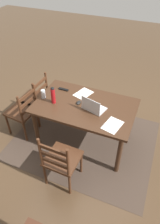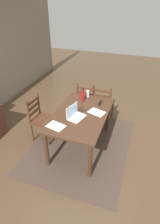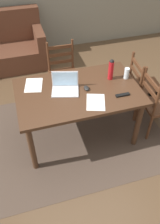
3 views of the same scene
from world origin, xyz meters
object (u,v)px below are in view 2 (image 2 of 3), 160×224
Objects in this scene: chair_right_near at (103,103)px; drinking_glass at (88,94)px; chair_far_head at (42,119)px; tv_remote at (100,103)px; chair_right_far at (88,101)px; water_bottle at (83,94)px; laptop at (75,114)px; dining_table at (81,118)px; computer_mouse at (83,110)px.

chair_right_near reaches higher than drinking_glass.
chair_right_near is 1.47m from chair_far_head.
drinking_glass is 0.38m from tv_remote.
water_bottle reaches higher than chair_right_far.
water_bottle is at bearing -173.32° from chair_right_far.
drinking_glass is (0.82, 0.01, 0.02)m from laptop.
dining_table is 0.22m from laptop.
chair_right_near and chair_right_far have the same top height.
drinking_glass is (0.20, -0.05, -0.07)m from water_bottle.
chair_right_far reaches higher than drinking_glass.
laptop is 0.62m from water_bottle.
tv_remote is at bearing -120.55° from drinking_glass.
dining_table is at bearing -23.43° from laptop.
chair_right_far is 9.50× the size of computer_mouse.
water_bottle is (0.47, -0.72, 0.46)m from chair_far_head.
chair_right_far is 0.79m from tv_remote.
tv_remote is (-0.57, -0.44, 0.33)m from chair_right_far.
water_bottle is at bearing 167.13° from drinking_glass.
tv_remote reaches higher than dining_table.
chair_far_head is at bearing 79.17° from laptop.
drinking_glass is (0.67, 0.08, 0.17)m from dining_table.
laptop is at bearing 64.78° from tv_remote.
drinking_glass is at bearing 1.03° from laptop.
chair_right_near reaches higher than dining_table.
chair_right_near and chair_far_head have the same top height.
chair_far_head is 1.00× the size of chair_right_far.
drinking_glass reaches higher than tv_remote.
chair_right_far is (1.05, 0.19, -0.22)m from dining_table.
dining_table is 0.16m from computer_mouse.
drinking_glass is at bearing -29.80° from tv_remote.
computer_mouse is (0.10, -0.00, 0.12)m from dining_table.
tv_remote is at bearing -31.00° from computer_mouse.
drinking_glass is at bearing -12.87° from water_bottle.
chair_right_far is at bearing -31.84° from chair_far_head.
laptop is 1.30× the size of water_bottle.
water_bottle reaches higher than chair_far_head.
chair_right_near is 0.66m from tv_remote.
laptop is at bearing -100.83° from chair_far_head.
computer_mouse is at bearing -15.05° from laptop.
water_bottle is at bearing 5.68° from laptop.
drinking_glass is at bearing -48.91° from chair_far_head.
water_bottle is 1.93× the size of drinking_glass.
dining_table is 1.09m from chair_right_far.
chair_far_head is at bearing 131.09° from drinking_glass.
tv_remote is (0.38, -0.24, -0.01)m from computer_mouse.
chair_right_near is at bearing -83.87° from tv_remote.
drinking_glass is at bearing 9.62° from computer_mouse.
water_bottle is at bearing -57.14° from chair_far_head.
drinking_glass is at bearing 6.73° from dining_table.
chair_right_near is at bearing -28.22° from water_bottle.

